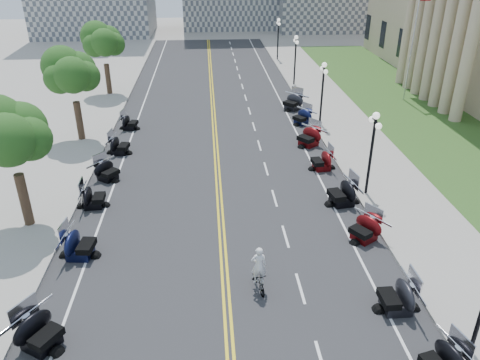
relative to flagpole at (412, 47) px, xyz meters
name	(u,v)px	position (x,y,z in m)	size (l,w,h in m)	color
ground	(222,239)	(-18.00, -22.00, -5.00)	(160.00, 160.00, 0.00)	gray
road	(217,158)	(-18.00, -12.00, -5.00)	(16.00, 90.00, 0.01)	#333335
centerline_yellow_a	(215,158)	(-18.12, -12.00, -4.99)	(0.12, 90.00, 0.00)	yellow
centerline_yellow_b	(218,158)	(-17.88, -12.00, -4.99)	(0.12, 90.00, 0.00)	yellow
edge_line_north	(308,155)	(-11.60, -12.00, -4.99)	(0.12, 90.00, 0.00)	white
edge_line_south	(123,161)	(-24.40, -12.00, -4.99)	(0.12, 90.00, 0.00)	white
lane_dash_5	(300,288)	(-14.80, -26.00, -4.99)	(0.12, 2.00, 0.00)	white
lane_dash_6	(285,236)	(-14.80, -22.00, -4.99)	(0.12, 2.00, 0.00)	white
lane_dash_7	(274,198)	(-14.80, -18.00, -4.99)	(0.12, 2.00, 0.00)	white
lane_dash_8	(266,169)	(-14.80, -14.00, -4.99)	(0.12, 2.00, 0.00)	white
lane_dash_9	(259,145)	(-14.80, -10.00, -4.99)	(0.12, 2.00, 0.00)	white
lane_dash_10	(254,126)	(-14.80, -6.00, -4.99)	(0.12, 2.00, 0.00)	white
lane_dash_11	(249,111)	(-14.80, -2.00, -4.99)	(0.12, 2.00, 0.00)	white
lane_dash_12	(246,98)	(-14.80, 2.00, -4.99)	(0.12, 2.00, 0.00)	white
lane_dash_13	(242,86)	(-14.80, 6.00, -4.99)	(0.12, 2.00, 0.00)	white
lane_dash_14	(240,77)	(-14.80, 10.00, -4.99)	(0.12, 2.00, 0.00)	white
lane_dash_15	(237,68)	(-14.80, 14.00, -4.99)	(0.12, 2.00, 0.00)	white
lane_dash_16	(235,61)	(-14.80, 18.00, -4.99)	(0.12, 2.00, 0.00)	white
lane_dash_17	(233,54)	(-14.80, 22.00, -4.99)	(0.12, 2.00, 0.00)	white
lane_dash_18	(231,48)	(-14.80, 26.00, -4.99)	(0.12, 2.00, 0.00)	white
lane_dash_19	(230,43)	(-14.80, 30.00, -4.99)	(0.12, 2.00, 0.00)	white
sidewalk_north	(365,152)	(-7.50, -12.00, -4.92)	(5.00, 90.00, 0.15)	#9E9991
sidewalk_south	(61,162)	(-28.50, -12.00, -4.92)	(5.00, 90.00, 0.15)	#9E9991
lawn	(415,114)	(-0.50, -4.00, -4.95)	(9.00, 60.00, 0.10)	#356023
street_lamp_2	(371,155)	(-9.40, -18.00, -2.40)	(0.50, 1.20, 4.90)	black
street_lamp_3	(322,94)	(-9.40, -6.00, -2.40)	(0.50, 1.20, 4.90)	black
street_lamp_4	(295,60)	(-9.40, 6.00, -2.40)	(0.50, 1.20, 4.90)	black
street_lamp_5	(278,39)	(-9.40, 18.00, -2.40)	(0.50, 1.20, 4.90)	black
flagpole	(412,47)	(0.00, 0.00, 0.00)	(1.10, 0.20, 10.00)	silver
tree_2	(11,142)	(-28.00, -20.00, -0.25)	(4.80, 4.80, 9.20)	#235619
tree_3	(72,78)	(-28.00, -8.00, -0.25)	(4.80, 4.80, 9.20)	#235619
tree_4	(104,45)	(-28.00, 4.00, -0.25)	(4.80, 4.80, 9.20)	#235619
motorcycle_n_4	(397,295)	(-11.23, -27.55, -4.27)	(2.08, 2.08, 1.45)	black
motorcycle_n_5	(365,228)	(-10.95, -22.52, -4.31)	(1.96, 1.96, 1.37)	#590A0C
motorcycle_n_6	(342,192)	(-11.11, -18.93, -4.23)	(2.20, 2.20, 1.54)	black
motorcycle_n_7	(322,160)	(-11.19, -14.30, -4.32)	(1.95, 1.95, 1.37)	#590A0C
motorcycle_n_8	(309,136)	(-11.22, -10.25, -4.25)	(2.16, 2.16, 1.51)	#590A0C
motorcycle_n_9	(302,116)	(-10.82, -5.67, -4.33)	(1.93, 1.93, 1.35)	black
motorcycle_n_10	(293,101)	(-10.93, -1.87, -4.23)	(2.21, 2.21, 1.55)	black
motorcycle_s_4	(39,331)	(-24.87, -28.48, -4.26)	(2.13, 2.13, 1.49)	black
motorcycle_s_5	(79,243)	(-24.73, -22.94, -4.27)	(2.10, 2.10, 1.47)	black
motorcycle_s_6	(93,196)	(-25.05, -18.21, -4.32)	(1.93, 1.93, 1.35)	black
motorcycle_s_7	(107,170)	(-24.88, -14.82, -4.33)	(1.91, 1.91, 1.34)	black
motorcycle_s_8	(119,145)	(-24.77, -10.75, -4.31)	(1.97, 1.97, 1.38)	black
motorcycle_s_9	(130,122)	(-24.72, -5.85, -4.37)	(1.80, 1.80, 1.26)	black
bicycle	(258,280)	(-16.61, -25.90, -4.51)	(0.46, 1.61, 0.97)	#A51414
cyclist_rider	(259,253)	(-16.61, -25.90, -3.14)	(0.65, 0.43, 1.79)	silver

